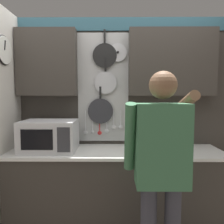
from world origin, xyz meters
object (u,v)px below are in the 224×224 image
(microwave, at_px, (50,136))
(knife_block, at_px, (145,142))
(person, at_px, (161,162))
(utensil_crock, at_px, (163,142))

(microwave, bearing_deg, knife_block, 0.01)
(person, bearing_deg, knife_block, 93.28)
(microwave, height_order, person, person)
(utensil_crock, relative_size, person, 0.22)
(knife_block, xyz_separation_m, person, (0.03, -0.60, -0.02))
(microwave, bearing_deg, utensil_crock, 0.14)
(knife_block, bearing_deg, person, -86.72)
(knife_block, bearing_deg, microwave, -179.99)
(knife_block, height_order, person, person)
(microwave, distance_m, knife_block, 0.97)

